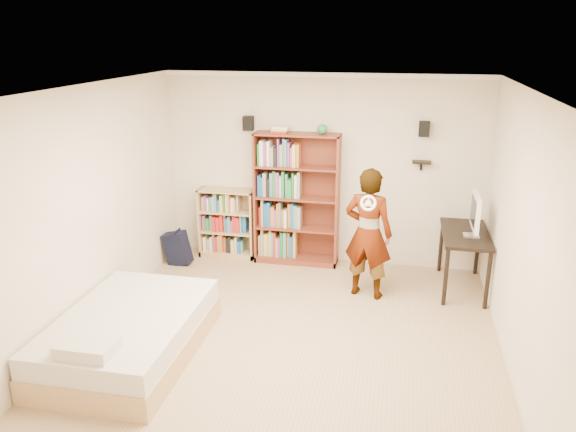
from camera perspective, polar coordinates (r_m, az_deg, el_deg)
name	(u,v)px	position (r m, az deg, el deg)	size (l,w,h in m)	color
ground	(288,346)	(6.19, -0.04, -13.09)	(4.50, 5.00, 0.01)	tan
room_shell	(288,188)	(5.49, -0.04, 2.83)	(4.52, 5.02, 2.71)	#EFE6CC
crown_molding	(288,94)	(5.32, -0.04, 12.31)	(4.50, 5.00, 0.06)	white
speaker_left	(248,123)	(7.97, -4.05, 9.38)	(0.14, 0.12, 0.20)	black
speaker_right	(424,129)	(7.69, 13.67, 8.60)	(0.14, 0.12, 0.20)	black
wall_shelf	(422,162)	(7.78, 13.42, 5.34)	(0.25, 0.16, 0.03)	black
tall_bookshelf	(297,200)	(7.97, 0.89, 1.67)	(1.20, 0.35, 1.89)	brown
low_bookshelf	(227,223)	(8.37, -6.19, -0.73)	(0.83, 0.31, 1.03)	tan
computer_desk	(463,261)	(7.64, 17.33, -4.35)	(0.57, 1.15, 0.78)	black
imac	(473,216)	(7.31, 18.31, 0.01)	(0.11, 0.54, 0.54)	white
daybed	(129,329)	(6.13, -15.85, -11.00)	(1.31, 2.01, 0.59)	beige
person	(368,233)	(7.03, 8.15, -1.77)	(0.61, 0.40, 1.67)	black
wii_wheel	(368,203)	(6.59, 8.16, 1.31)	(0.19, 0.19, 0.03)	white
navy_bag	(177,248)	(8.28, -11.17, -3.17)	(0.37, 0.24, 0.50)	black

